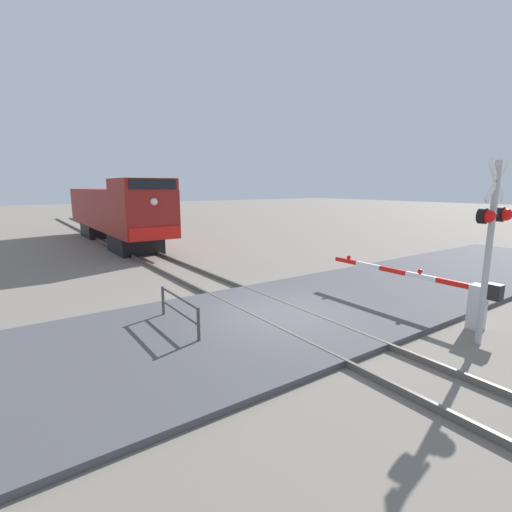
# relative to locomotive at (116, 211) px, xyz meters

# --- Properties ---
(ground_plane) EXTENTS (160.00, 160.00, 0.00)m
(ground_plane) POSITION_rel_locomotive_xyz_m (0.00, -17.01, -2.11)
(ground_plane) COLOR slate
(rail_track_left) EXTENTS (0.08, 80.00, 0.15)m
(rail_track_left) POSITION_rel_locomotive_xyz_m (-0.72, -17.01, -2.04)
(rail_track_left) COLOR #59544C
(rail_track_left) RESTS_ON ground_plane
(rail_track_right) EXTENTS (0.08, 80.00, 0.15)m
(rail_track_right) POSITION_rel_locomotive_xyz_m (0.72, -17.01, -2.04)
(rail_track_right) COLOR #59544C
(rail_track_right) RESTS_ON ground_plane
(road_surface) EXTENTS (36.00, 6.09, 0.14)m
(road_surface) POSITION_rel_locomotive_xyz_m (0.00, -17.01, -2.04)
(road_surface) COLOR #47474C
(road_surface) RESTS_ON ground_plane
(locomotive) EXTENTS (2.73, 14.95, 4.08)m
(locomotive) POSITION_rel_locomotive_xyz_m (0.00, 0.00, 0.00)
(locomotive) COLOR black
(locomotive) RESTS_ON ground_plane
(crossing_signal) EXTENTS (1.18, 0.33, 4.27)m
(crossing_signal) POSITION_rel_locomotive_xyz_m (2.74, -21.09, 0.56)
(crossing_signal) COLOR #ADADB2
(crossing_signal) RESTS_ON ground_plane
(crossing_gate) EXTENTS (0.36, 5.45, 1.30)m
(crossing_gate) POSITION_rel_locomotive_xyz_m (3.65, -19.93, -1.31)
(crossing_gate) COLOR silver
(crossing_gate) RESTS_ON ground_plane
(guard_railing) EXTENTS (0.08, 2.29, 0.95)m
(guard_railing) POSITION_rel_locomotive_xyz_m (-2.77, -16.29, -1.50)
(guard_railing) COLOR #4C4742
(guard_railing) RESTS_ON ground_plane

